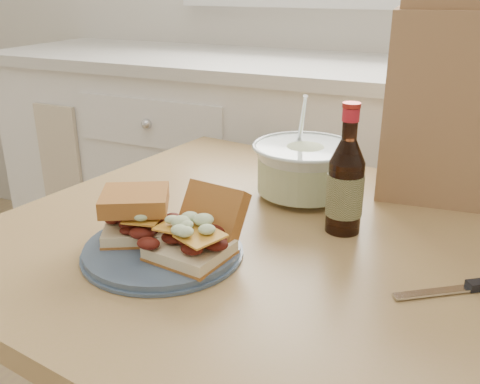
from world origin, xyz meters
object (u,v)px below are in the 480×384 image
at_px(dining_table, 254,282).
at_px(coleslaw_bowl, 304,171).
at_px(beer_bottle, 345,185).
at_px(paper_bag, 460,107).
at_px(plate, 163,250).

relative_size(dining_table, coleslaw_bowl, 4.73).
height_order(dining_table, beer_bottle, beer_bottle).
distance_m(dining_table, paper_bag, 0.55).
relative_size(plate, beer_bottle, 1.10).
xyz_separation_m(plate, paper_bag, (0.41, 0.49, 0.18)).
bearing_deg(paper_bag, plate, -135.68).
bearing_deg(plate, paper_bag, 50.27).
height_order(plate, beer_bottle, beer_bottle).
distance_m(plate, beer_bottle, 0.34).
bearing_deg(dining_table, coleslaw_bowl, 89.48).
bearing_deg(paper_bag, dining_table, -138.18).
distance_m(plate, paper_bag, 0.66).
bearing_deg(plate, beer_bottle, 40.97).
bearing_deg(dining_table, paper_bag, 56.12).
bearing_deg(beer_bottle, paper_bag, 70.92).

